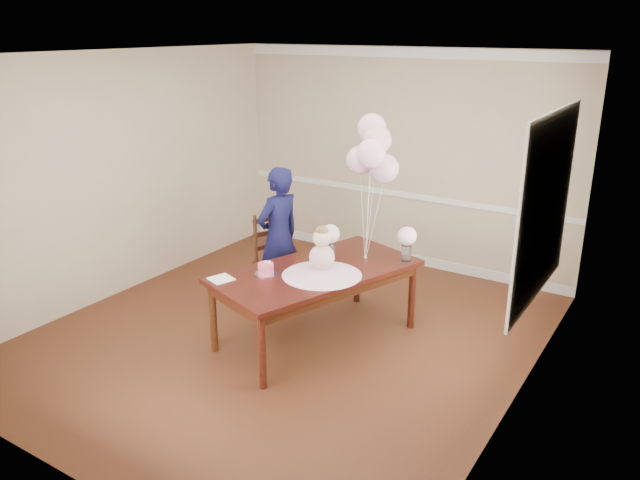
# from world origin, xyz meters

# --- Properties ---
(floor) EXTENTS (4.50, 5.00, 0.00)m
(floor) POSITION_xyz_m (0.00, 0.00, 0.00)
(floor) COLOR #37190D
(floor) RESTS_ON ground
(ceiling) EXTENTS (4.50, 5.00, 0.02)m
(ceiling) POSITION_xyz_m (0.00, 0.00, 2.70)
(ceiling) COLOR white
(ceiling) RESTS_ON wall_back
(wall_back) EXTENTS (4.50, 0.02, 2.70)m
(wall_back) POSITION_xyz_m (0.00, 2.50, 1.35)
(wall_back) COLOR tan
(wall_back) RESTS_ON floor
(wall_front) EXTENTS (4.50, 0.02, 2.70)m
(wall_front) POSITION_xyz_m (0.00, -2.50, 1.35)
(wall_front) COLOR tan
(wall_front) RESTS_ON floor
(wall_left) EXTENTS (0.02, 5.00, 2.70)m
(wall_left) POSITION_xyz_m (-2.25, 0.00, 1.35)
(wall_left) COLOR tan
(wall_left) RESTS_ON floor
(wall_right) EXTENTS (0.02, 5.00, 2.70)m
(wall_right) POSITION_xyz_m (2.25, 0.00, 1.35)
(wall_right) COLOR tan
(wall_right) RESTS_ON floor
(chair_rail_trim) EXTENTS (4.50, 0.02, 0.07)m
(chair_rail_trim) POSITION_xyz_m (0.00, 2.49, 0.90)
(chair_rail_trim) COLOR silver
(chair_rail_trim) RESTS_ON wall_back
(crown_molding) EXTENTS (4.50, 0.02, 0.12)m
(crown_molding) POSITION_xyz_m (0.00, 2.49, 2.63)
(crown_molding) COLOR silver
(crown_molding) RESTS_ON wall_back
(baseboard_trim) EXTENTS (4.50, 0.02, 0.12)m
(baseboard_trim) POSITION_xyz_m (0.00, 2.49, 0.06)
(baseboard_trim) COLOR silver
(baseboard_trim) RESTS_ON floor
(window_frame) EXTENTS (0.02, 1.66, 1.56)m
(window_frame) POSITION_xyz_m (2.23, 0.50, 1.55)
(window_frame) COLOR white
(window_frame) RESTS_ON wall_right
(window_blinds) EXTENTS (0.01, 1.50, 1.40)m
(window_blinds) POSITION_xyz_m (2.21, 0.50, 1.55)
(window_blinds) COLOR white
(window_blinds) RESTS_ON wall_right
(dining_table_top) EXTENTS (1.57, 2.18, 0.05)m
(dining_table_top) POSITION_xyz_m (0.29, 0.09, 0.71)
(dining_table_top) COLOR black
(dining_table_top) RESTS_ON table_leg_fl
(table_apron) EXTENTS (1.44, 2.05, 0.10)m
(table_apron) POSITION_xyz_m (0.29, 0.09, 0.64)
(table_apron) COLOR black
(table_apron) RESTS_ON table_leg_fl
(table_leg_fl) EXTENTS (0.09, 0.09, 0.69)m
(table_leg_fl) POSITION_xyz_m (-0.39, -0.63, 0.34)
(table_leg_fl) COLOR black
(table_leg_fl) RESTS_ON floor
(table_leg_fr) EXTENTS (0.09, 0.09, 0.69)m
(table_leg_fr) POSITION_xyz_m (0.39, -0.90, 0.34)
(table_leg_fr) COLOR black
(table_leg_fr) RESTS_ON floor
(table_leg_bl) EXTENTS (0.09, 0.09, 0.69)m
(table_leg_bl) POSITION_xyz_m (0.20, 1.08, 0.34)
(table_leg_bl) COLOR black
(table_leg_bl) RESTS_ON floor
(table_leg_br) EXTENTS (0.09, 0.09, 0.69)m
(table_leg_br) POSITION_xyz_m (0.98, 0.81, 0.34)
(table_leg_br) COLOR black
(table_leg_br) RESTS_ON floor
(baby_skirt) EXTENTS (0.95, 0.95, 0.10)m
(baby_skirt) POSITION_xyz_m (0.42, -0.00, 0.79)
(baby_skirt) COLOR #DEA3C8
(baby_skirt) RESTS_ON dining_table_top
(baby_torso) EXTENTS (0.24, 0.24, 0.24)m
(baby_torso) POSITION_xyz_m (0.42, -0.00, 0.91)
(baby_torso) COLOR pink
(baby_torso) RESTS_ON baby_skirt
(baby_head) EXTENTS (0.17, 0.17, 0.17)m
(baby_head) POSITION_xyz_m (0.42, -0.00, 1.10)
(baby_head) COLOR beige
(baby_head) RESTS_ON baby_torso
(baby_hair) EXTENTS (0.12, 0.12, 0.12)m
(baby_hair) POSITION_xyz_m (0.42, -0.00, 1.16)
(baby_hair) COLOR brown
(baby_hair) RESTS_ON baby_head
(cake_platter) EXTENTS (0.27, 0.27, 0.01)m
(cake_platter) POSITION_xyz_m (-0.04, -0.26, 0.74)
(cake_platter) COLOR silver
(cake_platter) RESTS_ON dining_table_top
(birthday_cake) EXTENTS (0.19, 0.19, 0.10)m
(birthday_cake) POSITION_xyz_m (-0.04, -0.26, 0.79)
(birthday_cake) COLOR #DB456A
(birthday_cake) RESTS_ON cake_platter
(cake_flower_a) EXTENTS (0.03, 0.03, 0.03)m
(cake_flower_a) POSITION_xyz_m (-0.04, -0.26, 0.86)
(cake_flower_a) COLOR white
(cake_flower_a) RESTS_ON birthday_cake
(cake_flower_b) EXTENTS (0.03, 0.03, 0.03)m
(cake_flower_b) POSITION_xyz_m (-0.00, -0.26, 0.86)
(cake_flower_b) COLOR white
(cake_flower_b) RESTS_ON birthday_cake
(rose_vase_near) EXTENTS (0.12, 0.12, 0.16)m
(rose_vase_near) POSITION_xyz_m (0.25, 0.42, 0.82)
(rose_vase_near) COLOR white
(rose_vase_near) RESTS_ON dining_table_top
(roses_near) EXTENTS (0.19, 0.19, 0.19)m
(roses_near) POSITION_xyz_m (0.25, 0.42, 0.99)
(roses_near) COLOR silver
(roses_near) RESTS_ON rose_vase_near
(rose_vase_far) EXTENTS (0.12, 0.12, 0.16)m
(rose_vase_far) POSITION_xyz_m (0.92, 0.76, 0.82)
(rose_vase_far) COLOR silver
(rose_vase_far) RESTS_ON dining_table_top
(roses_far) EXTENTS (0.19, 0.19, 0.19)m
(roses_far) POSITION_xyz_m (0.92, 0.76, 0.99)
(roses_far) COLOR #F4CDD4
(roses_far) RESTS_ON rose_vase_far
(napkin) EXTENTS (0.25, 0.25, 0.01)m
(napkin) POSITION_xyz_m (-0.30, -0.59, 0.74)
(napkin) COLOR white
(napkin) RESTS_ON dining_table_top
(balloon_weight) EXTENTS (0.05, 0.05, 0.02)m
(balloon_weight) POSITION_xyz_m (0.56, 0.57, 0.75)
(balloon_weight) COLOR silver
(balloon_weight) RESTS_ON dining_table_top
(balloon_a) EXTENTS (0.28, 0.28, 0.28)m
(balloon_a) POSITION_xyz_m (0.47, 0.60, 1.72)
(balloon_a) COLOR #EFA9C7
(balloon_a) RESTS_ON balloon_ribbon_a
(balloon_b) EXTENTS (0.28, 0.28, 0.28)m
(balloon_b) POSITION_xyz_m (0.64, 0.49, 1.82)
(balloon_b) COLOR #F9B0D2
(balloon_b) RESTS_ON balloon_ribbon_b
(balloon_c) EXTENTS (0.28, 0.28, 0.28)m
(balloon_c) POSITION_xyz_m (0.61, 0.66, 1.92)
(balloon_c) COLOR #E5A2B5
(balloon_c) RESTS_ON balloon_ribbon_c
(balloon_d) EXTENTS (0.28, 0.28, 0.28)m
(balloon_d) POSITION_xyz_m (0.52, 0.71, 2.02)
(balloon_d) COLOR #E6A3BF
(balloon_d) RESTS_ON balloon_ribbon_d
(balloon_e) EXTENTS (0.28, 0.28, 0.28)m
(balloon_e) POSITION_xyz_m (0.73, 0.60, 1.67)
(balloon_e) COLOR #DD9CB8
(balloon_e) RESTS_ON balloon_ribbon_e
(balloon_ribbon_a) EXTENTS (0.09, 0.03, 0.82)m
(balloon_ribbon_a) POSITION_xyz_m (0.51, 0.59, 1.16)
(balloon_ribbon_a) COLOR silver
(balloon_ribbon_a) RESTS_ON balloon_weight
(balloon_ribbon_b) EXTENTS (0.08, 0.08, 0.92)m
(balloon_ribbon_b) POSITION_xyz_m (0.60, 0.53, 1.21)
(balloon_ribbon_b) COLOR white
(balloon_ribbon_b) RESTS_ON balloon_weight
(balloon_ribbon_c) EXTENTS (0.05, 0.08, 1.02)m
(balloon_ribbon_c) POSITION_xyz_m (0.59, 0.61, 1.26)
(balloon_ribbon_c) COLOR silver
(balloon_ribbon_c) RESTS_ON balloon_weight
(balloon_ribbon_d) EXTENTS (0.05, 0.12, 1.11)m
(balloon_ribbon_d) POSITION_xyz_m (0.54, 0.64, 1.31)
(balloon_ribbon_d) COLOR silver
(balloon_ribbon_d) RESTS_ON balloon_weight
(balloon_ribbon_e) EXTENTS (0.15, 0.03, 0.76)m
(balloon_ribbon_e) POSITION_xyz_m (0.64, 0.58, 1.14)
(balloon_ribbon_e) COLOR white
(balloon_ribbon_e) RESTS_ON balloon_weight
(dining_chair_seat) EXTENTS (0.55, 0.55, 0.05)m
(dining_chair_seat) POSITION_xyz_m (-0.53, 0.61, 0.44)
(dining_chair_seat) COLOR #37120F
(dining_chair_seat) RESTS_ON chair_leg_fl
(chair_leg_fl) EXTENTS (0.05, 0.05, 0.42)m
(chair_leg_fl) POSITION_xyz_m (-0.75, 0.51, 0.21)
(chair_leg_fl) COLOR #33160D
(chair_leg_fl) RESTS_ON floor
(chair_leg_fr) EXTENTS (0.05, 0.05, 0.42)m
(chair_leg_fr) POSITION_xyz_m (-0.42, 0.39, 0.21)
(chair_leg_fr) COLOR #38130F
(chair_leg_fr) RESTS_ON floor
(chair_leg_bl) EXTENTS (0.05, 0.05, 0.42)m
(chair_leg_bl) POSITION_xyz_m (-0.63, 0.84, 0.21)
(chair_leg_bl) COLOR #3C1D10
(chair_leg_bl) RESTS_ON floor
(chair_leg_br) EXTENTS (0.05, 0.05, 0.42)m
(chair_leg_br) POSITION_xyz_m (-0.30, 0.72, 0.21)
(chair_leg_br) COLOR #37160F
(chair_leg_br) RESTS_ON floor
(chair_back_post_l) EXTENTS (0.05, 0.05, 0.55)m
(chair_back_post_l) POSITION_xyz_m (-0.77, 0.51, 0.72)
(chair_back_post_l) COLOR #3B1F10
(chair_back_post_l) RESTS_ON dining_chair_seat
(chair_back_post_r) EXTENTS (0.05, 0.05, 0.55)m
(chair_back_post_r) POSITION_xyz_m (-0.65, 0.84, 0.72)
(chair_back_post_r) COLOR #381C0F
(chair_back_post_r) RESTS_ON dining_chair_seat
(chair_slat_low) EXTENTS (0.16, 0.38, 0.05)m
(chair_slat_low) POSITION_xyz_m (-0.71, 0.68, 0.61)
(chair_slat_low) COLOR #34140E
(chair_slat_low) RESTS_ON dining_chair_seat
(chair_slat_mid) EXTENTS (0.16, 0.38, 0.05)m
(chair_slat_mid) POSITION_xyz_m (-0.71, 0.68, 0.76)
(chair_slat_mid) COLOR black
(chair_slat_mid) RESTS_ON dining_chair_seat
(chair_slat_top) EXTENTS (0.16, 0.38, 0.05)m
(chair_slat_top) POSITION_xyz_m (-0.71, 0.68, 0.92)
(chair_slat_top) COLOR #35110E
(chair_slat_top) RESTS_ON dining_chair_seat
(woman) EXTENTS (0.48, 0.63, 1.54)m
(woman) POSITION_xyz_m (-0.51, 0.59, 0.77)
(woman) COLOR black
(woman) RESTS_ON floor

